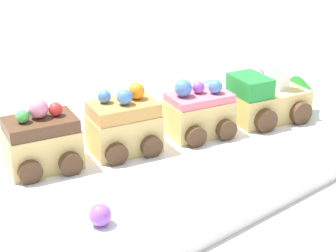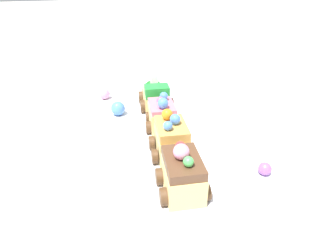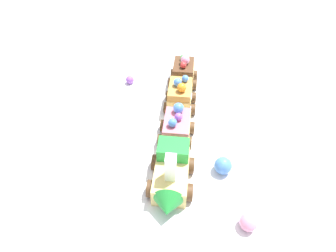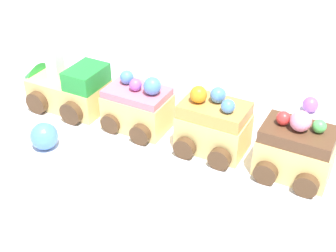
# 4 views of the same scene
# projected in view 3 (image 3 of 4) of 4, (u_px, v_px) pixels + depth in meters

# --- Properties ---
(ground_plane) EXTENTS (10.00, 10.00, 0.00)m
(ground_plane) POSITION_uv_depth(u_px,v_px,m) (184.00, 134.00, 0.56)
(ground_plane) COLOR beige
(display_board) EXTENTS (0.82, 0.38, 0.01)m
(display_board) POSITION_uv_depth(u_px,v_px,m) (185.00, 132.00, 0.55)
(display_board) COLOR white
(display_board) RESTS_ON ground_plane
(cake_train_locomotive) EXTENTS (0.13, 0.09, 0.09)m
(cake_train_locomotive) POSITION_uv_depth(u_px,v_px,m) (171.00, 177.00, 0.44)
(cake_train_locomotive) COLOR #E5C675
(cake_train_locomotive) RESTS_ON display_board
(cake_car_strawberry) EXTENTS (0.09, 0.08, 0.07)m
(cake_car_strawberry) POSITION_uv_depth(u_px,v_px,m) (177.00, 129.00, 0.51)
(cake_car_strawberry) COLOR #E5C675
(cake_car_strawberry) RESTS_ON display_board
(cake_car_caramel) EXTENTS (0.09, 0.08, 0.08)m
(cake_car_caramel) POSITION_uv_depth(u_px,v_px,m) (181.00, 97.00, 0.58)
(cake_car_caramel) COLOR #E5C675
(cake_car_caramel) RESTS_ON display_board
(cake_car_chocolate) EXTENTS (0.09, 0.08, 0.08)m
(cake_car_chocolate) POSITION_uv_depth(u_px,v_px,m) (183.00, 74.00, 0.65)
(cake_car_chocolate) COLOR #E5C675
(cake_car_chocolate) RESTS_ON display_board
(gumball_pink) EXTENTS (0.03, 0.03, 0.03)m
(gumball_pink) POSITION_uv_depth(u_px,v_px,m) (248.00, 222.00, 0.39)
(gumball_pink) COLOR pink
(gumball_pink) RESTS_ON display_board
(gumball_purple) EXTENTS (0.02, 0.02, 0.02)m
(gumball_purple) POSITION_uv_depth(u_px,v_px,m) (130.00, 80.00, 0.66)
(gumball_purple) COLOR #9956C6
(gumball_purple) RESTS_ON display_board
(gumball_blue) EXTENTS (0.03, 0.03, 0.03)m
(gumball_blue) POSITION_uv_depth(u_px,v_px,m) (223.00, 166.00, 0.46)
(gumball_blue) COLOR #4C84E0
(gumball_blue) RESTS_ON display_board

